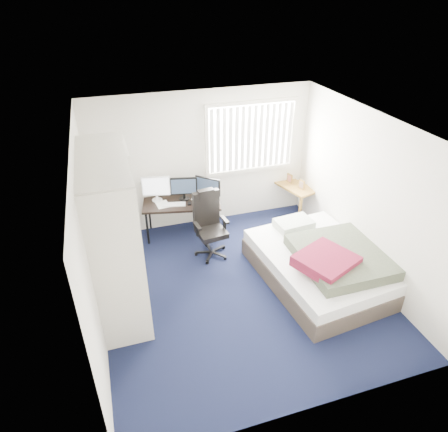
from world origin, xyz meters
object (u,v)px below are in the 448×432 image
desk (182,199)px  nightstand (294,188)px  bed (322,264)px  office_chair (210,231)px

desk → nightstand: 2.24m
desk → bed: bearing=-47.9°
desk → bed: (1.75, -1.94, -0.41)m
bed → office_chair: bearing=140.1°
office_chair → bed: (1.45, -1.21, -0.14)m
office_chair → bed: size_ratio=0.49×
bed → nightstand: bearing=76.6°
office_chair → nightstand: (1.93, 0.82, 0.10)m
nightstand → office_chair: bearing=-157.1°
office_chair → nightstand: 2.10m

